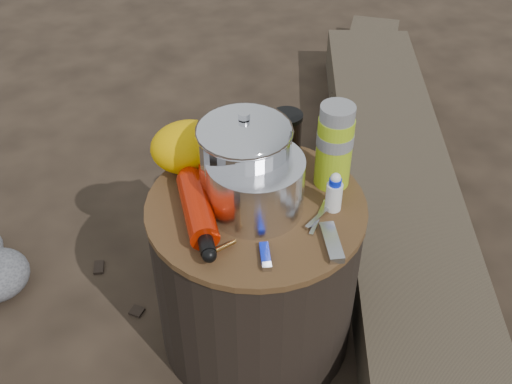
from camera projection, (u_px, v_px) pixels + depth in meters
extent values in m
plane|color=#2D2219|center=(256.00, 331.00, 1.65)|extent=(60.00, 60.00, 0.00)
cylinder|color=black|center=(256.00, 273.00, 1.51)|extent=(0.48, 0.48, 0.45)
cube|color=#3B3226|center=(397.00, 196.00, 1.94)|extent=(0.84, 1.99, 0.17)
cube|color=#3B3226|center=(362.00, 88.00, 2.51)|extent=(0.71, 1.12, 0.10)
cylinder|color=silver|center=(256.00, 185.00, 1.32)|extent=(0.21, 0.21, 0.13)
cylinder|color=silver|center=(245.00, 157.00, 1.33)|extent=(0.20, 0.20, 0.20)
cylinder|color=#A2C519|center=(334.00, 146.00, 1.36)|extent=(0.08, 0.08, 0.20)
cylinder|color=black|center=(286.00, 134.00, 1.48)|extent=(0.07, 0.07, 0.11)
ellipsoid|color=#E6A900|center=(188.00, 147.00, 1.43)|extent=(0.17, 0.14, 0.12)
cube|color=navy|center=(238.00, 141.00, 1.43)|extent=(0.11, 0.04, 0.14)
cube|color=#0920D6|center=(265.00, 253.00, 1.24)|extent=(0.03, 0.07, 0.01)
cube|color=#B5B5BA|center=(332.00, 242.00, 1.26)|extent=(0.04, 0.11, 0.02)
cylinder|color=white|center=(334.00, 193.00, 1.33)|extent=(0.04, 0.04, 0.08)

